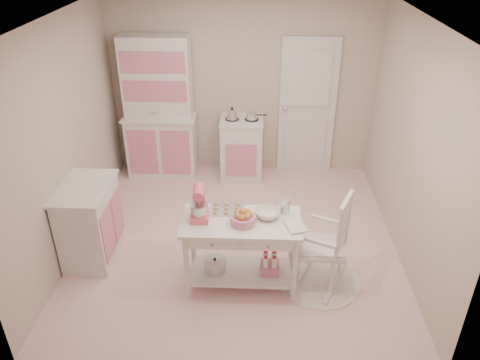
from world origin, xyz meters
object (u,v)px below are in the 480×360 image
stove (242,148)px  stand_mixer (199,204)px  rocking_chair (322,239)px  base_cabinet (90,222)px  hutch (159,109)px  bread_basket (243,220)px  work_table (241,252)px

stove → stand_mixer: bearing=-98.0°
stove → rocking_chair: bearing=-68.6°
stove → stand_mixer: (-0.33, -2.38, 0.51)m
base_cabinet → hutch: bearing=78.2°
rocking_chair → bread_basket: (-0.81, -0.11, 0.30)m
work_table → stand_mixer: bearing=177.3°
base_cabinet → bread_basket: bearing=-14.5°
work_table → stand_mixer: size_ratio=3.53×
rocking_chair → work_table: (-0.83, -0.06, -0.15)m
hutch → stove: bearing=-2.4°
hutch → rocking_chair: bearing=-48.4°
stove → bread_basket: bearing=-87.5°
hutch → stove: size_ratio=2.26×
rocking_chair → work_table: size_ratio=0.92×
base_cabinet → stand_mixer: 1.44m
stove → rocking_chair: (0.92, -2.34, 0.09)m
stand_mixer → work_table: bearing=-5.6°
stand_mixer → base_cabinet: bearing=160.8°
hutch → bread_basket: bearing=-62.4°
stove → rocking_chair: rocking_chair is taller
base_cabinet → rocking_chair: bearing=-7.6°
stove → work_table: bearing=-88.0°
hutch → bread_basket: (1.31, -2.50, -0.19)m
work_table → stand_mixer: 0.71m
stand_mixer → stove: bearing=79.1°
hutch → stand_mixer: bearing=-70.4°
bread_basket → rocking_chair: bearing=7.7°
hutch → stand_mixer: (0.87, -2.43, -0.07)m
rocking_chair → hutch: bearing=155.6°
hutch → work_table: bearing=-62.3°
base_cabinet → bread_basket: size_ratio=3.68×
work_table → rocking_chair: bearing=4.1°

